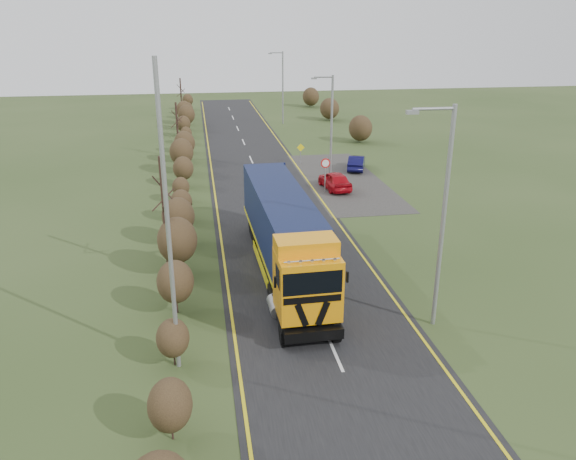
% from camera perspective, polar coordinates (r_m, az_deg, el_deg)
% --- Properties ---
extents(ground, '(160.00, 160.00, 0.00)m').
position_cam_1_polar(ground, '(25.57, 2.51, -7.32)').
color(ground, '#2E401B').
rests_on(ground, ground).
extents(road, '(8.00, 120.00, 0.02)m').
position_cam_1_polar(road, '(34.58, -0.81, 0.34)').
color(road, black).
rests_on(road, ground).
extents(layby, '(6.00, 18.00, 0.02)m').
position_cam_1_polar(layby, '(45.19, 5.51, 5.11)').
color(layby, '#2E2B28').
rests_on(layby, ground).
extents(lane_markings, '(7.52, 116.00, 0.01)m').
position_cam_1_polar(lane_markings, '(34.29, -0.74, 0.20)').
color(lane_markings, gold).
rests_on(lane_markings, road).
extents(hedgerow, '(2.24, 102.04, 6.05)m').
position_cam_1_polar(hedgerow, '(31.76, -11.02, 1.17)').
color(hedgerow, '#2E2114').
rests_on(hedgerow, ground).
extents(lorry, '(2.84, 14.61, 4.06)m').
position_cam_1_polar(lorry, '(27.42, -0.41, -0.05)').
color(lorry, black).
rests_on(lorry, ground).
extents(car_red_hatchback, '(2.02, 4.14, 1.36)m').
position_cam_1_polar(car_red_hatchback, '(42.37, 4.77, 5.03)').
color(car_red_hatchback, '#AC0812').
rests_on(car_red_hatchback, ground).
extents(car_blue_sedan, '(2.46, 3.94, 1.23)m').
position_cam_1_polar(car_blue_sedan, '(48.33, 6.97, 6.81)').
color(car_blue_sedan, '#0A0935').
rests_on(car_blue_sedan, ground).
extents(streetlight_near, '(1.93, 0.18, 9.08)m').
position_cam_1_polar(streetlight_near, '(22.59, 15.33, 1.91)').
color(streetlight_near, gray).
rests_on(streetlight_near, ground).
extents(streetlight_mid, '(1.74, 0.18, 8.12)m').
position_cam_1_polar(streetlight_mid, '(44.05, 4.33, 10.66)').
color(streetlight_mid, gray).
rests_on(streetlight_mid, ground).
extents(streetlight_far, '(1.82, 0.18, 8.52)m').
position_cam_1_polar(streetlight_far, '(69.90, -0.62, 14.54)').
color(streetlight_far, gray).
rests_on(streetlight_far, ground).
extents(left_pole, '(0.16, 0.16, 10.94)m').
position_cam_1_polar(left_pole, '(19.16, -12.10, 0.34)').
color(left_pole, gray).
rests_on(left_pole, ground).
extents(speed_sign, '(0.70, 0.10, 2.55)m').
position_cam_1_polar(speed_sign, '(41.30, 3.82, 6.26)').
color(speed_sign, gray).
rests_on(speed_sign, ground).
extents(warning_board, '(0.68, 0.11, 1.79)m').
position_cam_1_polar(warning_board, '(50.01, 1.29, 7.97)').
color(warning_board, gray).
rests_on(warning_board, ground).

